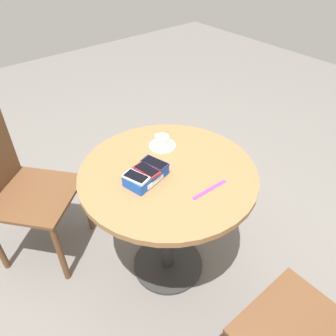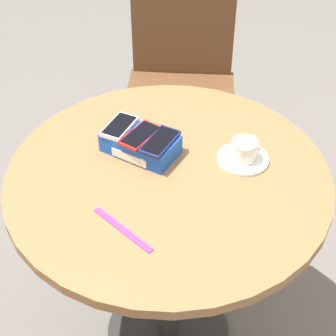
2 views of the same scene
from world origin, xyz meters
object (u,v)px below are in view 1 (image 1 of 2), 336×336
Objects in this scene: lanyard_strap at (210,190)px; phone_white at (136,177)px; saucer at (162,146)px; coffee_cup at (162,140)px; phone_navy at (155,163)px; phone_box at (146,175)px; chair_near_window at (21,190)px; round_table at (168,193)px; phone_red at (147,170)px.

phone_white is at bearing 137.79° from lanyard_strap.
lanyard_strap is at bearing -97.09° from saucer.
coffee_cup is at bearing 92.14° from saucer.
phone_navy is 0.99× the size of saucer.
phone_navy is (0.06, 0.01, 0.03)m from phone_box.
chair_near_window is at bearing 123.71° from phone_box.
saucer is 1.43× the size of coffee_cup.
phone_box is 2.24× the size of coffee_cup.
phone_white is at bearing -61.10° from chair_near_window.
phone_navy is at bearing 115.01° from lanyard_strap.
phone_box is 1.72× the size of phone_white.
round_table is 0.21m from phone_box.
phone_navy is (0.06, 0.02, 0.00)m from phone_red.
phone_white is at bearing -148.09° from coffee_cup.
phone_red is 0.67× the size of lanyard_strap.
chair_near_window is at bearing 124.65° from lanyard_strap.
phone_red is 0.94× the size of phone_navy.
phone_white is 0.13m from phone_navy.
chair_near_window is (-0.37, 0.67, -0.33)m from phone_white.
lanyard_strap is at bearing -52.92° from phone_box.
chair_near_window is (-0.50, 0.64, -0.33)m from phone_navy.
phone_navy is at bearing 15.33° from phone_red.
phone_box reaches higher than round_table.
saucer is at bearing 35.84° from phone_box.
saucer is at bearing 82.91° from lanyard_strap.
phone_box is at bearing -167.94° from phone_navy.
round_table is 0.29m from coffee_cup.
round_table is at bearing -0.08° from phone_white.
phone_navy is 0.23m from coffee_cup.
round_table is 8.81× the size of coffee_cup.
coffee_cup reaches higher than phone_box.
round_table is at bearing -121.35° from saucer.
phone_navy is (-0.06, 0.03, 0.21)m from round_table.
phone_red reaches higher than saucer.
saucer is at bearing 36.75° from phone_red.
phone_box is 0.29m from saucer.
lanyard_strap reaches higher than round_table.
phone_navy reaches higher than phone_red.
phone_white is at bearing -167.36° from phone_navy.
coffee_cup is at bearing 82.96° from lanyard_strap.
saucer is 0.72× the size of lanyard_strap.
phone_red is at bearing -56.16° from chair_near_window.
phone_box is 0.24× the size of chair_near_window.
round_table is 4.42× the size of lanyard_strap.
saucer is at bearing 58.65° from round_table.
phone_red is (0.07, 0.01, -0.00)m from phone_white.
coffee_cup is at bearing 59.02° from round_table.
phone_white reaches higher than phone_navy.
saucer is (0.17, 0.15, -0.06)m from phone_navy.
round_table is 0.28m from phone_white.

